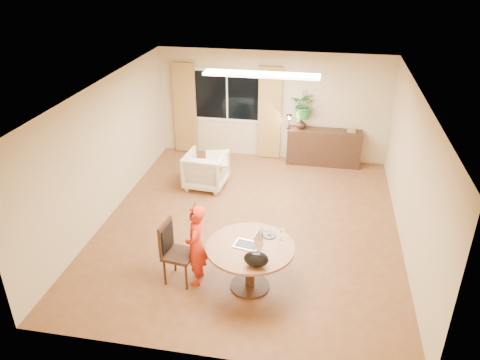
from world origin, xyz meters
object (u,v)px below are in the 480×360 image
at_px(child, 196,245).
at_px(armchair, 206,170).
at_px(dining_table, 250,255).
at_px(dining_chair, 179,253).
at_px(sideboard, 324,147).

distance_m(child, armchair, 3.24).
xyz_separation_m(dining_table, armchair, (-1.49, 3.16, -0.20)).
xyz_separation_m(dining_chair, child, (0.27, 0.03, 0.16)).
bearing_deg(dining_chair, sideboard, 74.21).
height_order(child, sideboard, child).
xyz_separation_m(dining_chair, armchair, (-0.39, 3.19, -0.12)).
distance_m(dining_table, child, 0.84).
height_order(dining_chair, armchair, dining_chair).
bearing_deg(dining_table, child, -179.79).
xyz_separation_m(dining_table, dining_chair, (-1.10, -0.03, -0.08)).
relative_size(child, sideboard, 0.78).
relative_size(dining_chair, sideboard, 0.59).
bearing_deg(dining_table, dining_chair, -178.37).
bearing_deg(dining_chair, dining_table, 9.24).
bearing_deg(dining_table, armchair, 115.23).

